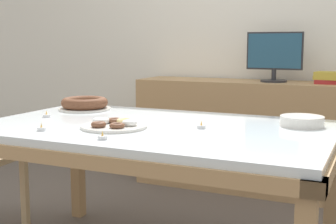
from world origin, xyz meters
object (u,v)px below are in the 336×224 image
object	(u,v)px
pastry_platter	(114,125)
tealight_left_edge	(47,115)
tealight_centre	(41,129)
computer_monitor	(274,57)
book_stack	(332,78)
plate_stack	(302,121)
tealight_near_front	(201,126)
cake_chocolate_round	(85,104)
tealight_right_edge	(103,137)

from	to	relation	value
pastry_platter	tealight_left_edge	size ratio (longest dim) A/B	7.90
tealight_centre	tealight_left_edge	xyz separation A→B (m)	(-0.24, 0.33, 0.00)
computer_monitor	book_stack	bearing A→B (deg)	0.19
plate_stack	tealight_near_front	distance (m)	0.50
cake_chocolate_round	tealight_left_edge	bearing A→B (deg)	-93.56
book_stack	tealight_left_edge	bearing A→B (deg)	-130.00
book_stack	tealight_left_edge	xyz separation A→B (m)	(-1.32, -1.57, -0.14)
book_stack	tealight_centre	xyz separation A→B (m)	(-1.08, -1.90, -0.14)
book_stack	tealight_right_edge	bearing A→B (deg)	-110.23
tealight_centre	book_stack	bearing A→B (deg)	60.34
plate_stack	tealight_left_edge	world-z (taller)	plate_stack
pastry_platter	tealight_right_edge	size ratio (longest dim) A/B	7.90
book_stack	plate_stack	size ratio (longest dim) A/B	1.18
book_stack	tealight_left_edge	size ratio (longest dim) A/B	6.22
computer_monitor	tealight_near_front	world-z (taller)	computer_monitor
plate_stack	tealight_near_front	xyz separation A→B (m)	(-0.42, -0.26, -0.01)
pastry_platter	tealight_left_edge	bearing A→B (deg)	166.08
computer_monitor	tealight_right_edge	size ratio (longest dim) A/B	10.60
book_stack	tealight_centre	bearing A→B (deg)	-119.66
tealight_near_front	tealight_left_edge	world-z (taller)	same
tealight_left_edge	tealight_near_front	bearing A→B (deg)	2.06
pastry_platter	tealight_near_front	size ratio (longest dim) A/B	7.90
tealight_left_edge	cake_chocolate_round	bearing A→B (deg)	86.44
computer_monitor	tealight_near_front	distance (m)	1.56
computer_monitor	tealight_left_edge	world-z (taller)	computer_monitor
computer_monitor	tealight_centre	distance (m)	2.03
cake_chocolate_round	tealight_centre	size ratio (longest dim) A/B	7.81
tealight_centre	tealight_near_front	size ratio (longest dim) A/B	1.00
tealight_left_edge	tealight_right_edge	bearing A→B (deg)	-32.29
pastry_platter	tealight_centre	size ratio (longest dim) A/B	7.90
cake_chocolate_round	tealight_centre	world-z (taller)	cake_chocolate_round
computer_monitor	tealight_left_edge	distance (m)	1.83
pastry_platter	tealight_centre	distance (m)	0.33
tealight_right_edge	computer_monitor	bearing A→B (deg)	81.27
book_stack	pastry_platter	xyz separation A→B (m)	(-0.82, -1.69, -0.14)
cake_chocolate_round	tealight_right_edge	world-z (taller)	cake_chocolate_round
book_stack	plate_stack	xyz separation A→B (m)	(-0.01, -1.28, -0.13)
computer_monitor	tealight_left_edge	bearing A→B (deg)	-119.80
tealight_centre	tealight_near_front	xyz separation A→B (m)	(0.65, 0.36, 0.00)
book_stack	tealight_near_front	xyz separation A→B (m)	(-0.43, -1.54, -0.14)
cake_chocolate_round	tealight_left_edge	xyz separation A→B (m)	(-0.02, -0.33, -0.03)
pastry_platter	tealight_left_edge	xyz separation A→B (m)	(-0.50, 0.12, -0.00)
book_stack	cake_chocolate_round	distance (m)	1.80
cake_chocolate_round	tealight_centre	bearing A→B (deg)	-71.87
book_stack	pastry_platter	distance (m)	1.88
cake_chocolate_round	tealight_right_edge	size ratio (longest dim) A/B	7.81
tealight_right_edge	tealight_near_front	distance (m)	0.50
tealight_right_edge	tealight_left_edge	bearing A→B (deg)	147.71
tealight_right_edge	tealight_centre	size ratio (longest dim) A/B	1.00
pastry_platter	tealight_right_edge	bearing A→B (deg)	-68.86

